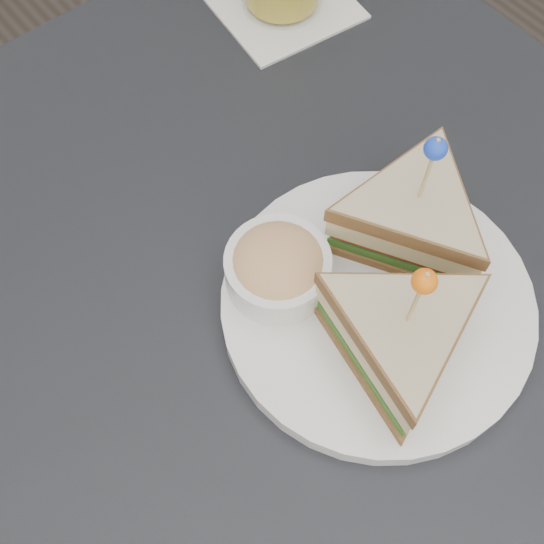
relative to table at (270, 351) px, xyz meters
The scene contains 3 objects.
ground_plane 0.67m from the table, ahead, with size 3.50×3.50×0.00m, color #3F3833.
table is the anchor object (origin of this frame).
plate_meal 0.15m from the table, 31.74° to the right, with size 0.30×0.29×0.15m.
Camera 1 is at (-0.14, -0.17, 1.25)m, focal length 45.00 mm.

